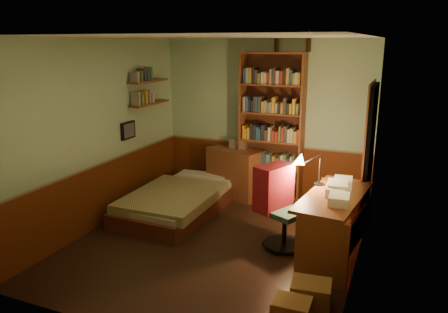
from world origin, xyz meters
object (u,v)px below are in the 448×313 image
at_px(desk_lamp, 320,159).
at_px(cardboard_box_a, 291,313).
at_px(bed, 179,192).
at_px(mini_stereo, 239,143).
at_px(bookshelf, 272,128).
at_px(cardboard_box_b, 311,295).
at_px(office_chair, 285,210).
at_px(dresser, 235,173).
at_px(desk, 332,225).

height_order(desk_lamp, cardboard_box_a, desk_lamp).
relative_size(bed, mini_stereo, 7.18).
distance_m(bookshelf, cardboard_box_b, 3.28).
bearing_deg(office_chair, dresser, 154.13).
bearing_deg(bed, cardboard_box_a, -39.94).
bearing_deg(office_chair, cardboard_box_a, -47.65).
xyz_separation_m(dresser, cardboard_box_b, (1.87, -2.74, -0.28)).
bearing_deg(cardboard_box_b, bookshelf, 114.41).
bearing_deg(bed, bookshelf, 46.39).
relative_size(desk, cardboard_box_a, 4.26).
distance_m(bed, desk_lamp, 2.32).
relative_size(mini_stereo, cardboard_box_b, 0.76).
xyz_separation_m(bookshelf, cardboard_box_a, (1.18, -3.18, -1.07)).
bearing_deg(dresser, cardboard_box_b, -37.28).
xyz_separation_m(bed, office_chair, (1.82, -0.56, 0.19)).
height_order(bookshelf, desk, bookshelf).
bearing_deg(desk, office_chair, -173.12).
relative_size(office_chair, cardboard_box_b, 2.62).
distance_m(mini_stereo, desk, 2.56).
xyz_separation_m(desk, office_chair, (-0.59, -0.00, 0.10)).
bearing_deg(cardboard_box_b, mini_stereo, 122.93).
height_order(mini_stereo, office_chair, office_chair).
xyz_separation_m(dresser, mini_stereo, (0.01, 0.13, 0.49)).
bearing_deg(cardboard_box_a, bookshelf, 110.30).
bearing_deg(dresser, mini_stereo, 103.58).
bearing_deg(cardboard_box_a, cardboard_box_b, 73.47).
bearing_deg(office_chair, mini_stereo, 151.76).
height_order(office_chair, cardboard_box_b, office_chair).
xyz_separation_m(bed, cardboard_box_a, (2.30, -2.09, -0.18)).
xyz_separation_m(mini_stereo, bookshelf, (0.57, -0.04, 0.30)).
xyz_separation_m(dresser, office_chair, (1.28, -1.56, 0.09)).
height_order(dresser, bookshelf, bookshelf).
distance_m(dresser, office_chair, 2.02).
bearing_deg(office_chair, cardboard_box_b, -38.58).
height_order(mini_stereo, cardboard_box_a, mini_stereo).
height_order(office_chair, cardboard_box_a, office_chair).
bearing_deg(desk_lamp, desk, -46.58).
height_order(dresser, mini_stereo, mini_stereo).
relative_size(bed, cardboard_box_a, 6.06).
bearing_deg(mini_stereo, dresser, -100.24).
distance_m(bed, office_chair, 1.91).
relative_size(bed, office_chair, 2.10).
distance_m(bookshelf, office_chair, 1.92).
height_order(dresser, cardboard_box_a, dresser).
distance_m(cardboard_box_a, cardboard_box_b, 0.37).
distance_m(desk_lamp, cardboard_box_a, 2.09).
relative_size(bookshelf, desk, 1.63).
xyz_separation_m(dresser, bookshelf, (0.58, 0.09, 0.79)).
distance_m(mini_stereo, desk_lamp, 2.14).
bearing_deg(cardboard_box_b, office_chair, 116.56).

